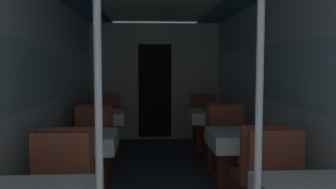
{
  "coord_description": "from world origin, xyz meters",
  "views": [
    {
      "loc": [
        -0.19,
        -1.13,
        1.46
      ],
      "look_at": [
        0.03,
        2.49,
        1.17
      ],
      "focal_mm": 40.0,
      "sensor_mm": 36.0,
      "label": 1
    }
  ],
  "objects_px": {
    "support_pole_left_0": "(99,125)",
    "dining_table_left_2": "(102,118)",
    "chair_left_far_1": "(92,161)",
    "chair_left_near_2": "(98,150)",
    "chair_left_far_2": "(107,133)",
    "support_pole_right_0": "(259,124)",
    "dining_table_left_1": "(83,143)",
    "chair_right_far_1": "(229,159)",
    "chair_right_near_2": "(219,148)",
    "dining_table_right_2": "(212,117)",
    "chair_right_far_2": "(205,132)",
    "dining_table_right_1": "(242,141)"
  },
  "relations": [
    {
      "from": "dining_table_right_2",
      "to": "dining_table_left_2",
      "type": "bearing_deg",
      "value": 180.0
    },
    {
      "from": "support_pole_left_0",
      "to": "dining_table_right_1",
      "type": "bearing_deg",
      "value": 54.58
    },
    {
      "from": "support_pole_left_0",
      "to": "dining_table_left_2",
      "type": "distance_m",
      "value": 3.69
    },
    {
      "from": "chair_left_far_1",
      "to": "dining_table_left_1",
      "type": "bearing_deg",
      "value": 90.0
    },
    {
      "from": "dining_table_left_2",
      "to": "chair_left_far_2",
      "type": "bearing_deg",
      "value": 90.0
    },
    {
      "from": "chair_right_near_2",
      "to": "support_pole_left_0",
      "type": "bearing_deg",
      "value": -113.09
    },
    {
      "from": "chair_right_far_1",
      "to": "chair_right_far_2",
      "type": "relative_size",
      "value": 1.0
    },
    {
      "from": "dining_table_right_2",
      "to": "chair_left_near_2",
      "type": "bearing_deg",
      "value": -160.3
    },
    {
      "from": "chair_left_near_2",
      "to": "chair_right_far_2",
      "type": "bearing_deg",
      "value": 35.6
    },
    {
      "from": "dining_table_left_2",
      "to": "chair_right_far_1",
      "type": "distance_m",
      "value": 2.11
    },
    {
      "from": "chair_left_far_1",
      "to": "dining_table_right_1",
      "type": "relative_size",
      "value": 1.26
    },
    {
      "from": "chair_left_far_2",
      "to": "support_pole_right_0",
      "type": "relative_size",
      "value": 0.42
    },
    {
      "from": "support_pole_left_0",
      "to": "support_pole_right_0",
      "type": "height_order",
      "value": "same"
    },
    {
      "from": "chair_left_far_1",
      "to": "chair_right_far_2",
      "type": "height_order",
      "value": "same"
    },
    {
      "from": "support_pole_right_0",
      "to": "dining_table_left_2",
      "type": "bearing_deg",
      "value": 109.57
    },
    {
      "from": "dining_table_right_2",
      "to": "chair_left_far_1",
      "type": "bearing_deg",
      "value": -144.23
    },
    {
      "from": "dining_table_left_1",
      "to": "chair_right_far_2",
      "type": "relative_size",
      "value": 0.79
    },
    {
      "from": "dining_table_left_2",
      "to": "chair_left_near_2",
      "type": "height_order",
      "value": "chair_left_near_2"
    },
    {
      "from": "dining_table_right_1",
      "to": "chair_right_far_2",
      "type": "height_order",
      "value": "chair_right_far_2"
    },
    {
      "from": "dining_table_left_1",
      "to": "chair_left_far_1",
      "type": "height_order",
      "value": "chair_left_far_1"
    },
    {
      "from": "chair_left_near_2",
      "to": "chair_right_near_2",
      "type": "bearing_deg",
      "value": 0.0
    },
    {
      "from": "support_pole_left_0",
      "to": "dining_table_right_1",
      "type": "distance_m",
      "value": 2.28
    },
    {
      "from": "chair_right_far_2",
      "to": "dining_table_right_2",
      "type": "bearing_deg",
      "value": 90.0
    },
    {
      "from": "dining_table_left_2",
      "to": "chair_right_far_1",
      "type": "height_order",
      "value": "chair_right_far_1"
    },
    {
      "from": "dining_table_right_2",
      "to": "chair_right_near_2",
      "type": "height_order",
      "value": "chair_right_near_2"
    },
    {
      "from": "dining_table_left_1",
      "to": "dining_table_right_1",
      "type": "bearing_deg",
      "value": 0.0
    },
    {
      "from": "support_pole_left_0",
      "to": "chair_right_far_1",
      "type": "bearing_deg",
      "value": 61.9
    },
    {
      "from": "dining_table_left_1",
      "to": "support_pole_left_0",
      "type": "bearing_deg",
      "value": -77.81
    },
    {
      "from": "dining_table_right_1",
      "to": "support_pole_left_0",
      "type": "bearing_deg",
      "value": -125.42
    },
    {
      "from": "chair_left_near_2",
      "to": "chair_right_far_1",
      "type": "xyz_separation_m",
      "value": [
        1.69,
        -0.61,
        0.0
      ]
    },
    {
      "from": "chair_left_near_2",
      "to": "dining_table_left_1",
      "type": "bearing_deg",
      "value": -90.0
    },
    {
      "from": "support_pole_right_0",
      "to": "dining_table_right_2",
      "type": "bearing_deg",
      "value": 83.83
    },
    {
      "from": "chair_left_far_2",
      "to": "chair_right_near_2",
      "type": "bearing_deg",
      "value": 144.4
    },
    {
      "from": "support_pole_left_0",
      "to": "chair_right_near_2",
      "type": "distance_m",
      "value": 3.4
    },
    {
      "from": "chair_left_far_2",
      "to": "support_pole_right_0",
      "type": "distance_m",
      "value": 4.51
    },
    {
      "from": "chair_left_far_1",
      "to": "chair_left_near_2",
      "type": "bearing_deg",
      "value": -90.0
    },
    {
      "from": "dining_table_left_2",
      "to": "chair_left_far_2",
      "type": "height_order",
      "value": "chair_left_far_2"
    },
    {
      "from": "support_pole_right_0",
      "to": "dining_table_right_1",
      "type": "height_order",
      "value": "support_pole_right_0"
    },
    {
      "from": "chair_left_near_2",
      "to": "chair_right_near_2",
      "type": "relative_size",
      "value": 1.0
    },
    {
      "from": "dining_table_left_2",
      "to": "chair_left_far_2",
      "type": "relative_size",
      "value": 0.79
    },
    {
      "from": "support_pole_right_0",
      "to": "chair_right_near_2",
      "type": "bearing_deg",
      "value": 82.62
    },
    {
      "from": "support_pole_left_0",
      "to": "chair_right_far_1",
      "type": "height_order",
      "value": "support_pole_left_0"
    },
    {
      "from": "chair_left_far_1",
      "to": "chair_left_near_2",
      "type": "distance_m",
      "value": 0.61
    },
    {
      "from": "chair_left_near_2",
      "to": "support_pole_right_0",
      "type": "height_order",
      "value": "support_pole_right_0"
    },
    {
      "from": "support_pole_right_0",
      "to": "chair_right_near_2",
      "type": "relative_size",
      "value": 2.38
    },
    {
      "from": "chair_left_far_2",
      "to": "chair_right_near_2",
      "type": "distance_m",
      "value": 2.07
    },
    {
      "from": "support_pole_right_0",
      "to": "dining_table_right_2",
      "type": "distance_m",
      "value": 3.69
    },
    {
      "from": "dining_table_left_2",
      "to": "chair_right_far_2",
      "type": "bearing_deg",
      "value": 19.7
    },
    {
      "from": "dining_table_right_2",
      "to": "chair_right_near_2",
      "type": "relative_size",
      "value": 0.79
    },
    {
      "from": "chair_right_far_2",
      "to": "dining_table_left_2",
      "type": "bearing_deg",
      "value": 19.7
    }
  ]
}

